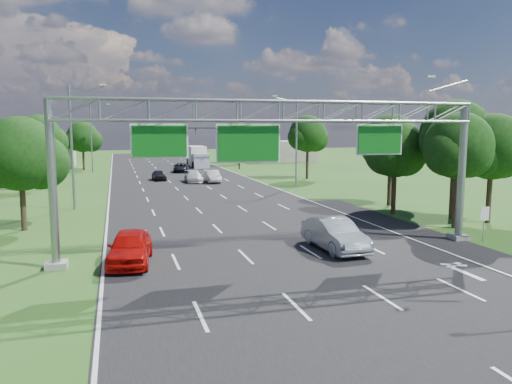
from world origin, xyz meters
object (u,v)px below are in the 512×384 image
object	(u,v)px
traffic_signal	(217,137)
red_coupe	(130,247)
silver_sedan	(335,234)
box_truck	(197,157)
regulatory_sign	(484,217)
sign_gantry	(282,123)

from	to	relation	value
traffic_signal	red_coupe	size ratio (longest dim) A/B	2.50
silver_sedan	box_truck	world-z (taller)	box_truck
box_truck	silver_sedan	bearing A→B (deg)	-90.63
red_coupe	traffic_signal	bearing A→B (deg)	81.81
regulatory_sign	silver_sedan	bearing A→B (deg)	175.63
traffic_signal	silver_sedan	distance (m)	53.66
traffic_signal	silver_sedan	bearing A→B (deg)	-94.51
sign_gantry	box_truck	size ratio (longest dim) A/B	2.55
traffic_signal	regulatory_sign	bearing A→B (deg)	-84.80
red_coupe	silver_sedan	bearing A→B (deg)	6.92
sign_gantry	silver_sedan	world-z (taller)	sign_gantry
silver_sedan	traffic_signal	bearing A→B (deg)	83.17
regulatory_sign	box_truck	world-z (taller)	box_truck
traffic_signal	red_coupe	distance (m)	55.45
sign_gantry	traffic_signal	xyz separation A→B (m)	(7.15, 53.00, -1.72)
regulatory_sign	box_truck	size ratio (longest dim) A/B	0.23
red_coupe	box_truck	world-z (taller)	box_truck
sign_gantry	regulatory_sign	distance (m)	13.25
sign_gantry	red_coupe	size ratio (longest dim) A/B	4.80
red_coupe	box_truck	xyz separation A→B (m)	(12.97, 60.52, 0.83)
traffic_signal	red_coupe	world-z (taller)	traffic_signal
traffic_signal	red_coupe	bearing A→B (deg)	-105.80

